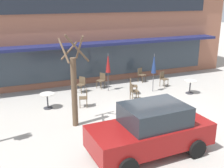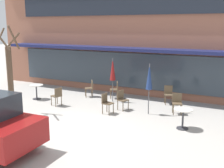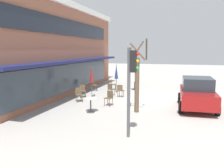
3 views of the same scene
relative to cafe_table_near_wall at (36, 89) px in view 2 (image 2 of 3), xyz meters
name	(u,v)px [view 2 (image 2 of 3)]	position (x,y,z in m)	size (l,w,h in m)	color
ground_plane	(69,129)	(4.04, -2.79, -0.52)	(80.00, 80.00, 0.00)	#ADA8A0
building_facade	(157,32)	(4.04, 7.17, 2.86)	(18.60, 9.10, 6.74)	#935B47
cafe_table_near_wall	(36,89)	(0.00, 0.00, 0.00)	(0.70, 0.70, 0.76)	#333338
cafe_table_streetside	(183,115)	(7.77, -0.84, 0.00)	(0.70, 0.70, 0.76)	#333338
patio_umbrella_green_folded	(149,77)	(6.03, 0.27, 1.11)	(0.28, 0.28, 2.20)	#4C4C51
patio_umbrella_cream_folded	(113,70)	(3.73, 1.40, 1.11)	(0.28, 0.28, 2.20)	#4C4C51
cafe_chair_0	(122,99)	(4.74, 0.32, 0.01)	(0.52, 0.52, 0.89)	brown
cafe_chair_1	(90,87)	(2.22, 1.71, 0.01)	(0.56, 0.56, 0.89)	brown
cafe_chair_2	(177,102)	(7.11, 0.89, 0.01)	(0.52, 0.52, 0.89)	brown
cafe_chair_3	(57,95)	(1.73, -0.50, 0.01)	(0.50, 0.50, 0.89)	brown
cafe_chair_4	(106,102)	(4.38, -0.49, 0.01)	(0.44, 0.44, 0.89)	brown
cafe_chair_5	(115,88)	(3.56, 2.03, 0.01)	(0.55, 0.55, 0.89)	brown
cafe_chair_6	(168,93)	(6.34, 2.26, 0.01)	(0.53, 0.53, 0.89)	brown
street_tree	(10,75)	(0.73, -2.36, 1.21)	(1.06, 1.00, 3.90)	brown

